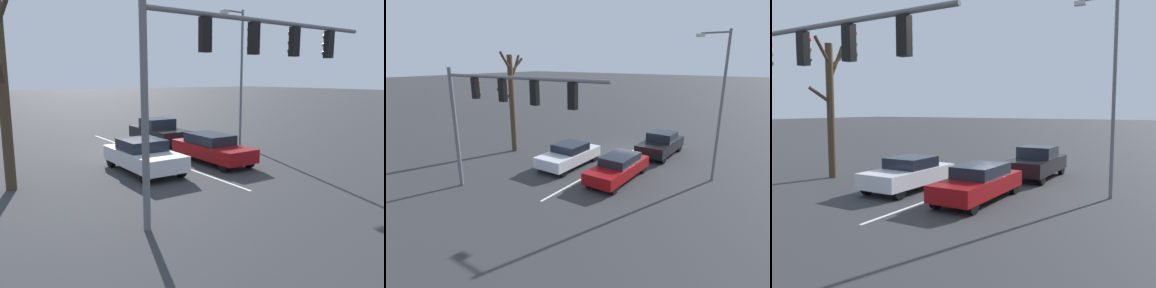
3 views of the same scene
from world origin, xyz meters
The scene contains 8 objects.
ground_plane centered at (0.00, 0.00, 0.00)m, with size 240.00×240.00×0.00m, color #333335.
lane_stripe_left_divider centered at (0.00, 2.00, 0.01)m, with size 0.12×15.99×0.01m, color silver.
car_silver_midlane_front centered at (1.91, 5.19, 0.74)m, with size 1.94×4.48×1.43m.
car_maroon_leftlane_front centered at (-1.68, 5.40, 0.73)m, with size 1.74×4.70×1.39m.
car_black_leftlane_second centered at (-1.98, -0.37, 0.80)m, with size 1.95×4.50×1.62m.
traffic_signal_gantry centered at (1.61, 10.97, 4.69)m, with size 9.02×0.37×6.15m.
street_lamp_left_shoulder centered at (-5.89, 2.53, 4.56)m, with size 1.67×0.24×7.97m.
bare_tree_near centered at (7.18, 4.88, 3.79)m, with size 0.72×2.26×7.04m.
Camera 1 is at (9.18, 19.61, 4.07)m, focal length 35.00 mm.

